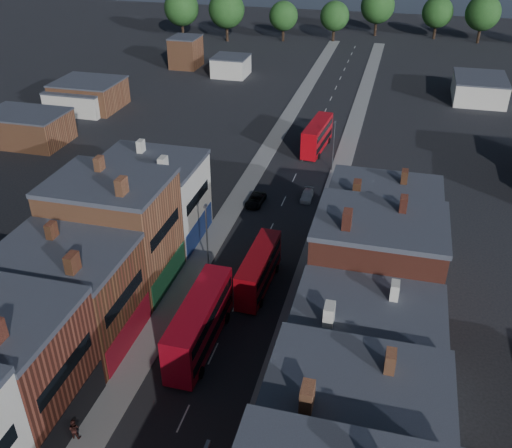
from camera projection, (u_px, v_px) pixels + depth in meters
The scene contains 11 objects.
pavement_west at pixel (243, 190), 84.23m from camera, with size 3.00×200.00×0.12m, color gray.
pavement_east at pixel (331, 200), 81.41m from camera, with size 3.00×200.00×0.12m, color gray.
lamp_post_2 at pixel (207, 231), 64.89m from camera, with size 0.25×0.70×8.12m.
lamp_post_3 at pixel (334, 143), 87.70m from camera, with size 0.25×0.70×8.12m.
bus_0 at pixel (200, 323), 53.97m from camera, with size 3.18×12.35×5.33m.
bus_1 at pixel (259, 269), 62.40m from camera, with size 2.90×10.53×4.52m.
bus_2 at pixel (317, 135), 95.93m from camera, with size 3.65×11.58×4.92m.
car_2 at pixel (256, 200), 80.17m from camera, with size 2.14×4.64×1.29m, color black.
car_3 at pixel (307, 195), 81.54m from camera, with size 1.58×3.89×1.13m, color silver.
ped_1 at pixel (74, 429), 45.53m from camera, with size 0.92×0.51×1.90m, color #381A16.
ped_3 at pixel (305, 315), 57.88m from camera, with size 0.98×0.44×1.67m, color #5C564F.
Camera 1 is at (14.19, -22.39, 38.20)m, focal length 40.00 mm.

